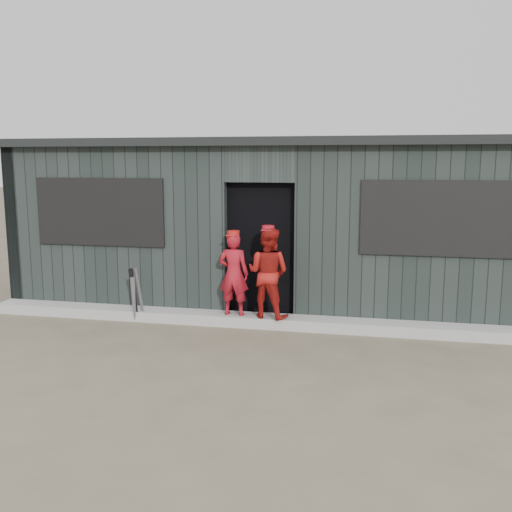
% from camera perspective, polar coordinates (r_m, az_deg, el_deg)
% --- Properties ---
extents(ground, '(80.00, 80.00, 0.00)m').
position_cam_1_polar(ground, '(6.42, -3.36, -11.46)').
color(ground, brown).
rests_on(ground, ground).
extents(curb, '(8.00, 0.36, 0.15)m').
position_cam_1_polar(curb, '(8.08, 0.03, -6.46)').
color(curb, '#9F9F9A').
rests_on(curb, ground).
extents(bat_left, '(0.13, 0.22, 0.70)m').
position_cam_1_polar(bat_left, '(8.32, -12.12, -4.25)').
color(bat_left, gray).
rests_on(bat_left, ground).
extents(bat_mid, '(0.13, 0.24, 0.82)m').
position_cam_1_polar(bat_mid, '(8.33, -11.54, -3.80)').
color(bat_mid, slate).
rests_on(bat_mid, ground).
extents(bat_right, '(0.07, 0.26, 0.81)m').
position_cam_1_polar(bat_right, '(8.31, -12.07, -3.88)').
color(bat_right, black).
rests_on(bat_right, ground).
extents(player_red_left, '(0.43, 0.29, 1.17)m').
position_cam_1_polar(player_red_left, '(7.97, -2.25, -1.81)').
color(player_red_left, '#A41421').
rests_on(player_red_left, curb).
extents(player_red_right, '(0.71, 0.61, 1.25)m').
position_cam_1_polar(player_red_right, '(7.84, 1.21, -1.67)').
color(player_red_right, '#A41814').
rests_on(player_red_right, curb).
extents(player_grey_back, '(0.57, 0.40, 1.11)m').
position_cam_1_polar(player_grey_back, '(8.44, 2.34, -2.42)').
color(player_grey_back, silver).
rests_on(player_grey_back, ground).
extents(dugout, '(8.30, 3.30, 2.62)m').
position_cam_1_polar(dugout, '(9.47, 2.12, 3.37)').
color(dugout, black).
rests_on(dugout, ground).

